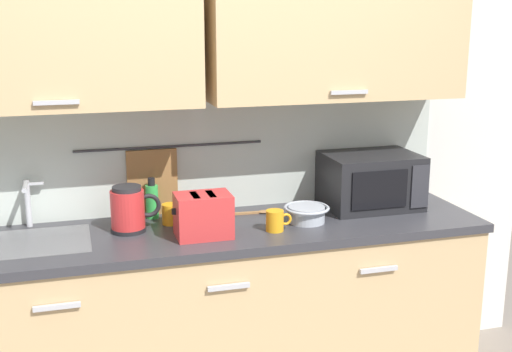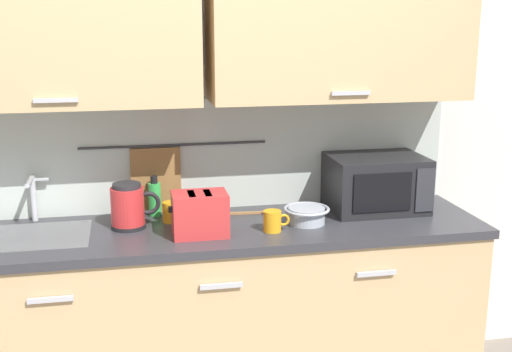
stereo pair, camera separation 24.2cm
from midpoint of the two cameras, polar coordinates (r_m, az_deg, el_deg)
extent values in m
cube|color=tan|center=(3.19, -1.58, -12.47)|extent=(2.50, 0.60, 0.86)
cube|color=#B7B7BC|center=(2.75, -14.99, -10.36)|extent=(0.18, 0.02, 0.02)
cube|color=#B7B7BC|center=(2.78, -0.51, -9.55)|extent=(0.18, 0.02, 0.02)
cube|color=#B7B7BC|center=(2.98, 12.74, -8.28)|extent=(0.18, 0.02, 0.02)
cube|color=#333338|center=(3.02, -1.64, -4.78)|extent=(2.53, 0.63, 0.04)
cube|color=#9EA0A5|center=(3.02, -16.88, -5.87)|extent=(0.52, 0.38, 0.09)
cube|color=silver|center=(3.24, -2.68, 3.29)|extent=(3.70, 0.06, 2.50)
cube|color=beige|center=(3.22, -2.57, 1.86)|extent=(2.50, 0.01, 0.55)
cube|color=tan|center=(2.96, -14.82, 12.57)|extent=(1.22, 0.33, 0.70)
cube|color=#B7B7BC|center=(2.80, -14.63, 6.36)|extent=(0.18, 0.01, 0.02)
cube|color=tan|center=(3.15, 9.59, 12.89)|extent=(1.22, 0.33, 0.70)
cube|color=#B7B7BC|center=(3.01, 10.55, 7.08)|extent=(0.18, 0.01, 0.02)
cylinder|color=#333338|center=(3.18, -5.00, 2.68)|extent=(0.90, 0.01, 0.01)
cube|color=olive|center=(3.20, -6.54, -0.57)|extent=(0.24, 0.02, 0.34)
cylinder|color=#B2B5BA|center=(3.19, -16.72, -1.87)|extent=(0.03, 0.03, 0.22)
cylinder|color=#B2B5BA|center=(3.09, -16.97, -0.48)|extent=(0.02, 0.16, 0.02)
cube|color=#B2B5BA|center=(3.17, -16.11, -0.27)|extent=(0.07, 0.02, 0.01)
cube|color=black|center=(3.31, 12.42, -0.61)|extent=(0.46, 0.34, 0.27)
cube|color=black|center=(3.14, 13.10, -1.43)|extent=(0.29, 0.01, 0.18)
cube|color=#2D2D33|center=(3.23, 16.56, -1.20)|extent=(0.09, 0.01, 0.21)
cylinder|color=black|center=(3.02, -8.77, -4.33)|extent=(0.16, 0.16, 0.02)
cylinder|color=red|center=(2.99, -8.83, -2.62)|extent=(0.15, 0.15, 0.17)
cylinder|color=#262628|center=(2.97, -8.90, -0.86)|extent=(0.13, 0.13, 0.02)
torus|color=black|center=(3.00, -7.06, -2.37)|extent=(0.11, 0.02, 0.11)
cylinder|color=green|center=(3.17, -6.63, -2.05)|extent=(0.06, 0.06, 0.16)
cylinder|color=black|center=(3.14, -6.68, -0.33)|extent=(0.03, 0.03, 0.04)
cylinder|color=orange|center=(3.07, -5.14, -3.16)|extent=(0.08, 0.08, 0.09)
torus|color=orange|center=(3.08, -4.18, -3.07)|extent=(0.06, 0.01, 0.06)
cylinder|color=#A5ADB7|center=(3.06, 6.67, -3.46)|extent=(0.17, 0.17, 0.07)
torus|color=#A5ADB7|center=(3.05, 6.69, -2.90)|extent=(0.21, 0.21, 0.01)
cube|color=red|center=(2.87, -2.49, -3.35)|extent=(0.24, 0.17, 0.19)
cube|color=black|center=(2.84, -3.21, -1.68)|extent=(0.03, 0.12, 0.01)
cube|color=black|center=(2.85, -1.82, -1.60)|extent=(0.03, 0.12, 0.01)
cube|color=black|center=(2.85, -5.05, -2.95)|extent=(0.02, 0.02, 0.02)
cylinder|color=orange|center=(2.93, 3.78, -3.96)|extent=(0.08, 0.08, 0.09)
torus|color=orange|center=(2.95, 4.76, -3.85)|extent=(0.06, 0.01, 0.06)
cube|color=#9E7042|center=(3.19, 0.64, -3.27)|extent=(0.22, 0.03, 0.01)
ellipsoid|color=#9E7042|center=(3.20, 3.04, -3.15)|extent=(0.06, 0.04, 0.01)
camera|label=1|loc=(0.12, -87.71, 0.57)|focal=46.10mm
camera|label=2|loc=(0.12, 92.29, -0.57)|focal=46.10mm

